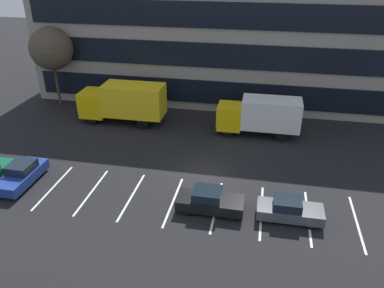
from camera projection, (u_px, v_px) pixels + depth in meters
ground_plane at (205, 172)px, 27.62m from camera, size 120.00×120.00×0.00m
office_building at (234, 26)px, 39.97m from camera, size 39.74×12.87×14.40m
lot_markings at (195, 204)px, 24.20m from camera, size 19.74×5.40×0.01m
box_truck_yellow_all at (124, 101)px, 34.65m from camera, size 7.91×2.62×3.67m
box_truck_yellow at (260, 115)px, 32.38m from camera, size 7.12×2.36×3.30m
sedan_black at (210, 201)px, 23.30m from camera, size 4.10×1.72×1.47m
sedan_navy at (21, 174)px, 26.00m from camera, size 1.76×4.20×1.50m
sedan_charcoal at (289, 210)px, 22.57m from camera, size 3.88×1.62×1.39m
bare_tree at (51, 49)px, 37.05m from camera, size 4.20×4.20×7.87m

